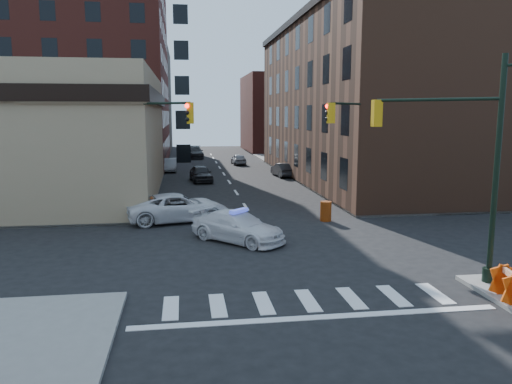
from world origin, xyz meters
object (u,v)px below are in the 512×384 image
object	(u,v)px
police_car	(238,227)
barricade_nw_a	(143,205)
pedestrian_b	(36,197)
barrel_road	(326,211)
pedestrian_a	(98,205)
pickup	(178,207)
parked_car_wfar	(170,165)
barrel_bank	(199,207)
parked_car_enear	(283,170)
barricade_se_a	(509,285)
parked_car_wnear	(201,174)

from	to	relation	value
police_car	barricade_nw_a	distance (m)	8.44
pedestrian_b	barrel_road	distance (m)	17.38
barricade_nw_a	pedestrian_a	bearing A→B (deg)	-147.64
pickup	parked_car_wfar	xyz separation A→B (m)	(-1.12, 24.89, -0.13)
police_car	barrel_bank	world-z (taller)	police_car
police_car	pickup	size ratio (longest dim) A/B	0.86
barrel_bank	parked_car_wfar	bearing A→B (deg)	95.78
parked_car_enear	barricade_se_a	bearing A→B (deg)	85.54
police_car	pickup	distance (m)	5.76
police_car	parked_car_wfar	bearing A→B (deg)	52.95
parked_car_wfar	barricade_nw_a	distance (m)	23.10
parked_car_wfar	police_car	bearing A→B (deg)	-83.50
police_car	pickup	bearing A→B (deg)	75.61
barricade_se_a	barricade_nw_a	distance (m)	20.55
parked_car_wnear	pedestrian_a	bearing A→B (deg)	-118.38
police_car	parked_car_enear	xyz separation A→B (m)	(6.97, 23.89, -0.06)
pedestrian_a	barricade_se_a	world-z (taller)	pedestrian_a
parked_car_wfar	pedestrian_b	size ratio (longest dim) A/B	2.04
pedestrian_b	pedestrian_a	bearing A→B (deg)	-31.68
pickup	barrel_bank	distance (m)	2.03
parked_car_wnear	barricade_nw_a	size ratio (longest dim) A/B	3.22
parked_car_enear	barrel_bank	distance (m)	19.38
parked_car_enear	pedestrian_a	xyz separation A→B (m)	(-14.39, -18.30, 0.29)
parked_car_enear	pedestrian_b	xyz separation A→B (m)	(-18.38, -16.09, 0.50)
pedestrian_b	barricade_se_a	size ratio (longest dim) A/B	1.55
barrel_road	parked_car_enear	bearing A→B (deg)	85.81
pedestrian_b	barrel_bank	size ratio (longest dim) A/B	2.06
pedestrian_b	parked_car_wnear	bearing A→B (deg)	49.94
pedestrian_b	barricade_se_a	xyz separation A→B (m)	(19.28, -17.02, -0.52)
police_car	pedestrian_b	size ratio (longest dim) A/B	2.46
barrel_bank	pickup	bearing A→B (deg)	-128.51
pedestrian_a	barrel_bank	xyz separation A→B (m)	(5.76, 0.95, -0.46)
barricade_se_a	police_car	bearing A→B (deg)	52.42
barricade_se_a	barrel_road	bearing A→B (deg)	22.20
pedestrian_a	barricade_se_a	xyz separation A→B (m)	(15.29, -14.81, -0.31)
parked_car_wfar	parked_car_enear	world-z (taller)	parked_car_wfar
police_car	barricade_nw_a	size ratio (longest dim) A/B	3.69
pickup	parked_car_wnear	bearing A→B (deg)	-18.32
police_car	pedestrian_a	size ratio (longest dim) A/B	3.09
parked_car_wfar	pedestrian_b	distance (m)	23.27
parked_car_wnear	parked_car_enear	xyz separation A→B (m)	(8.00, 2.51, -0.08)
parked_car_wfar	parked_car_enear	bearing A→B (deg)	-29.69
police_car	pedestrian_b	xyz separation A→B (m)	(-11.40, 7.80, 0.44)
pedestrian_a	barrel_road	size ratio (longest dim) A/B	1.41
pickup	barrel_bank	xyz separation A→B (m)	(1.25, 1.57, -0.31)
pedestrian_b	barrel_bank	world-z (taller)	pedestrian_b
parked_car_wnear	barrel_bank	xyz separation A→B (m)	(-0.64, -14.83, -0.25)
pedestrian_b	barricade_se_a	bearing A→B (deg)	-44.10
parked_car_wnear	parked_car_wfar	distance (m)	9.00
pedestrian_a	barricade_nw_a	distance (m)	2.69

